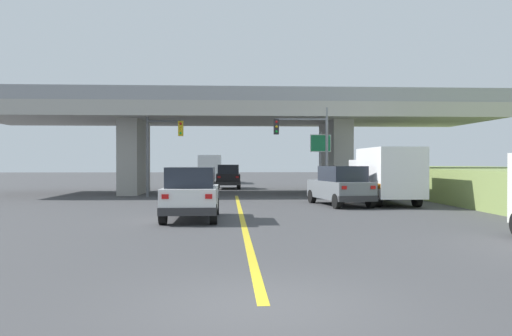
{
  "coord_description": "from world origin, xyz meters",
  "views": [
    {
      "loc": [
        -0.54,
        -7.89,
        2.2
      ],
      "look_at": [
        1.06,
        21.95,
        1.88
      ],
      "focal_mm": 36.51,
      "sensor_mm": 36.0,
      "label": 1
    }
  ],
  "objects_px": {
    "sedan_oncoming": "(228,177)",
    "traffic_signal_nearside": "(309,140)",
    "highway_sign": "(321,150)",
    "suv_crossing": "(340,186)",
    "box_truck": "(385,174)",
    "suv_lead": "(191,193)",
    "traffic_signal_farside": "(160,143)",
    "semi_truck_distant": "(210,168)"
  },
  "relations": [
    {
      "from": "box_truck",
      "to": "semi_truck_distant",
      "type": "relative_size",
      "value": 0.92
    },
    {
      "from": "semi_truck_distant",
      "to": "highway_sign",
      "type": "bearing_deg",
      "value": -70.45
    },
    {
      "from": "highway_sign",
      "to": "sedan_oncoming",
      "type": "bearing_deg",
      "value": 120.78
    },
    {
      "from": "sedan_oncoming",
      "to": "semi_truck_distant",
      "type": "bearing_deg",
      "value": 98.9
    },
    {
      "from": "suv_crossing",
      "to": "box_truck",
      "type": "bearing_deg",
      "value": 9.97
    },
    {
      "from": "suv_crossing",
      "to": "traffic_signal_nearside",
      "type": "distance_m",
      "value": 6.89
    },
    {
      "from": "suv_lead",
      "to": "box_truck",
      "type": "xyz_separation_m",
      "value": [
        9.71,
        7.05,
        0.55
      ]
    },
    {
      "from": "suv_crossing",
      "to": "highway_sign",
      "type": "height_order",
      "value": "highway_sign"
    },
    {
      "from": "suv_crossing",
      "to": "box_truck",
      "type": "distance_m",
      "value": 2.8
    },
    {
      "from": "suv_lead",
      "to": "box_truck",
      "type": "height_order",
      "value": "box_truck"
    },
    {
      "from": "box_truck",
      "to": "traffic_signal_farside",
      "type": "height_order",
      "value": "traffic_signal_farside"
    },
    {
      "from": "suv_lead",
      "to": "traffic_signal_nearside",
      "type": "height_order",
      "value": "traffic_signal_nearside"
    },
    {
      "from": "suv_lead",
      "to": "sedan_oncoming",
      "type": "relative_size",
      "value": 1.02
    },
    {
      "from": "highway_sign",
      "to": "semi_truck_distant",
      "type": "distance_m",
      "value": 23.83
    },
    {
      "from": "box_truck",
      "to": "traffic_signal_nearside",
      "type": "height_order",
      "value": "traffic_signal_nearside"
    },
    {
      "from": "highway_sign",
      "to": "semi_truck_distant",
      "type": "xyz_separation_m",
      "value": [
        -7.96,
        22.42,
        -1.44
      ]
    },
    {
      "from": "sedan_oncoming",
      "to": "box_truck",
      "type": "bearing_deg",
      "value": -63.65
    },
    {
      "from": "box_truck",
      "to": "sedan_oncoming",
      "type": "relative_size",
      "value": 1.53
    },
    {
      "from": "box_truck",
      "to": "traffic_signal_farside",
      "type": "xyz_separation_m",
      "value": [
        -12.68,
        6.36,
        1.88
      ]
    },
    {
      "from": "sedan_oncoming",
      "to": "traffic_signal_farside",
      "type": "distance_m",
      "value": 11.54
    },
    {
      "from": "traffic_signal_nearside",
      "to": "traffic_signal_farside",
      "type": "bearing_deg",
      "value": 174.47
    },
    {
      "from": "suv_lead",
      "to": "box_truck",
      "type": "distance_m",
      "value": 12.01
    },
    {
      "from": "traffic_signal_nearside",
      "to": "highway_sign",
      "type": "relative_size",
      "value": 1.35
    },
    {
      "from": "traffic_signal_nearside",
      "to": "traffic_signal_farside",
      "type": "xyz_separation_m",
      "value": [
        -9.45,
        0.92,
        -0.16
      ]
    },
    {
      "from": "box_truck",
      "to": "suv_lead",
      "type": "bearing_deg",
      "value": -144.03
    },
    {
      "from": "sedan_oncoming",
      "to": "traffic_signal_nearside",
      "type": "bearing_deg",
      "value": -65.84
    },
    {
      "from": "suv_crossing",
      "to": "sedan_oncoming",
      "type": "relative_size",
      "value": 1.15
    },
    {
      "from": "traffic_signal_farside",
      "to": "traffic_signal_nearside",
      "type": "bearing_deg",
      "value": -5.53
    },
    {
      "from": "suv_lead",
      "to": "semi_truck_distant",
      "type": "height_order",
      "value": "semi_truck_distant"
    },
    {
      "from": "highway_sign",
      "to": "suv_lead",
      "type": "bearing_deg",
      "value": -118.56
    },
    {
      "from": "highway_sign",
      "to": "semi_truck_distant",
      "type": "relative_size",
      "value": 0.57
    },
    {
      "from": "traffic_signal_farside",
      "to": "semi_truck_distant",
      "type": "distance_m",
      "value": 22.9
    },
    {
      "from": "suv_crossing",
      "to": "suv_lead",
      "type": "bearing_deg",
      "value": -148.61
    },
    {
      "from": "box_truck",
      "to": "semi_truck_distant",
      "type": "height_order",
      "value": "semi_truck_distant"
    },
    {
      "from": "sedan_oncoming",
      "to": "semi_truck_distant",
      "type": "relative_size",
      "value": 0.6
    },
    {
      "from": "sedan_oncoming",
      "to": "traffic_signal_nearside",
      "type": "height_order",
      "value": "traffic_signal_nearside"
    },
    {
      "from": "suv_lead",
      "to": "semi_truck_distant",
      "type": "relative_size",
      "value": 0.62
    },
    {
      "from": "sedan_oncoming",
      "to": "highway_sign",
      "type": "relative_size",
      "value": 1.06
    },
    {
      "from": "traffic_signal_nearside",
      "to": "traffic_signal_farside",
      "type": "relative_size",
      "value": 1.05
    },
    {
      "from": "suv_crossing",
      "to": "traffic_signal_farside",
      "type": "distance_m",
      "value": 12.67
    },
    {
      "from": "highway_sign",
      "to": "suv_crossing",
      "type": "bearing_deg",
      "value": -92.48
    },
    {
      "from": "traffic_signal_farside",
      "to": "semi_truck_distant",
      "type": "xyz_separation_m",
      "value": [
        2.45,
        22.69,
        -1.87
      ]
    }
  ]
}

